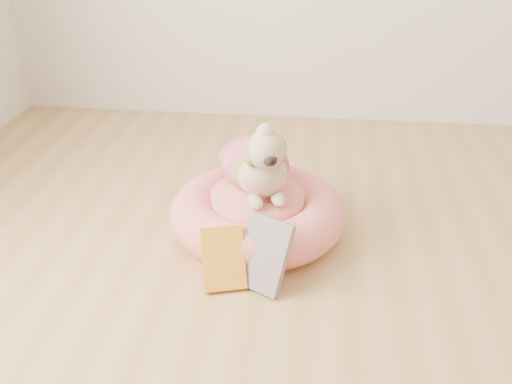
# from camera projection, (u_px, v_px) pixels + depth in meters

# --- Properties ---
(pet_bed) EXTENTS (0.60, 0.60, 0.16)m
(pet_bed) POSITION_uv_depth(u_px,v_px,m) (258.00, 213.00, 1.97)
(pet_bed) COLOR #FF636E
(pet_bed) RESTS_ON floor
(dog) EXTENTS (0.38, 0.45, 0.28)m
(dog) POSITION_uv_depth(u_px,v_px,m) (258.00, 151.00, 1.90)
(dog) COLOR brown
(dog) RESTS_ON pet_bed
(book_yellow) EXTENTS (0.15, 0.15, 0.18)m
(book_yellow) POSITION_uv_depth(u_px,v_px,m) (223.00, 258.00, 1.71)
(book_yellow) COLOR yellow
(book_yellow) RESTS_ON floor
(book_white) EXTENTS (0.18, 0.17, 0.21)m
(book_white) POSITION_uv_depth(u_px,v_px,m) (265.00, 254.00, 1.69)
(book_white) COLOR silver
(book_white) RESTS_ON floor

